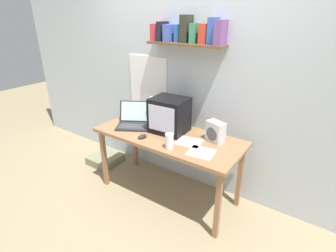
# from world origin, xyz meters

# --- Properties ---
(ground_plane) EXTENTS (12.00, 12.00, 0.00)m
(ground_plane) POSITION_xyz_m (0.00, 0.00, 0.00)
(ground_plane) COLOR #918060
(back_wall) EXTENTS (5.60, 0.24, 2.60)m
(back_wall) POSITION_xyz_m (-0.00, 0.44, 1.31)
(back_wall) COLOR silver
(back_wall) RESTS_ON ground_plane
(corner_desk) EXTENTS (1.55, 0.66, 0.74)m
(corner_desk) POSITION_xyz_m (0.00, 0.00, 0.67)
(corner_desk) COLOR #956744
(corner_desk) RESTS_ON ground_plane
(crt_monitor) EXTENTS (0.38, 0.34, 0.36)m
(crt_monitor) POSITION_xyz_m (-0.04, 0.09, 0.92)
(crt_monitor) COLOR black
(crt_monitor) RESTS_ON corner_desk
(laptop) EXTENTS (0.46, 0.45, 0.24)m
(laptop) POSITION_xyz_m (-0.46, 0.00, 0.80)
(laptop) COLOR #232326
(laptop) RESTS_ON corner_desk
(desk_lamp) EXTENTS (0.13, 0.18, 0.33)m
(desk_lamp) POSITION_xyz_m (-0.31, 0.16, 0.98)
(desk_lamp) COLOR white
(desk_lamp) RESTS_ON corner_desk
(juice_glass) EXTENTS (0.08, 0.08, 0.15)m
(juice_glass) POSITION_xyz_m (0.17, -0.23, 0.81)
(juice_glass) COLOR white
(juice_glass) RESTS_ON corner_desk
(space_heater) EXTENTS (0.20, 0.15, 0.20)m
(space_heater) POSITION_xyz_m (0.46, 0.14, 0.84)
(space_heater) COLOR silver
(space_heater) RESTS_ON corner_desk
(computer_mouse) EXTENTS (0.08, 0.11, 0.03)m
(computer_mouse) POSITION_xyz_m (-0.17, -0.20, 0.76)
(computer_mouse) COLOR #232326
(computer_mouse) RESTS_ON corner_desk
(loose_paper_near_laptop) EXTENTS (0.25, 0.24, 0.00)m
(loose_paper_near_laptop) POSITION_xyz_m (0.45, -0.13, 0.74)
(loose_paper_near_laptop) COLOR white
(loose_paper_near_laptop) RESTS_ON corner_desk
(open_notebook) EXTENTS (0.22, 0.22, 0.00)m
(open_notebook) POSITION_xyz_m (-0.56, 0.20, 0.74)
(open_notebook) COLOR white
(open_notebook) RESTS_ON corner_desk
(printed_handout) EXTENTS (0.27, 0.24, 0.00)m
(printed_handout) POSITION_xyz_m (0.26, -0.02, 0.74)
(printed_handout) COLOR silver
(printed_handout) RESTS_ON corner_desk
(floor_cushion) EXTENTS (0.38, 0.38, 0.10)m
(floor_cushion) POSITION_xyz_m (-1.09, 0.07, 0.05)
(floor_cushion) COLOR gray
(floor_cushion) RESTS_ON ground_plane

